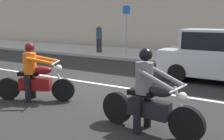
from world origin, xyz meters
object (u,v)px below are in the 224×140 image
at_px(motorcycle_with_rider_gray, 149,99).
at_px(motorcycle_with_rider_orange_stripe, 35,77).
at_px(pedestrian_bystander, 99,36).
at_px(parked_hatchback_silver, 220,55).
at_px(street_sign_post, 126,25).

bearing_deg(motorcycle_with_rider_gray, motorcycle_with_rider_orange_stripe, 174.98).
height_order(motorcycle_with_rider_gray, pedestrian_bystander, pedestrian_bystander).
height_order(parked_hatchback_silver, street_sign_post, street_sign_post).
xyz_separation_m(motorcycle_with_rider_gray, street_sign_post, (-5.52, 9.05, 1.12)).
xyz_separation_m(street_sign_post, pedestrian_bystander, (-1.74, -0.19, -0.66)).
xyz_separation_m(parked_hatchback_silver, street_sign_post, (-5.82, 3.90, 0.85)).
relative_size(parked_hatchback_silver, pedestrian_bystander, 2.33).
bearing_deg(pedestrian_bystander, motorcycle_with_rider_gray, -50.63).
height_order(motorcycle_with_rider_gray, parked_hatchback_silver, parked_hatchback_silver).
bearing_deg(motorcycle_with_rider_gray, parked_hatchback_silver, 86.70).
height_order(parked_hatchback_silver, pedestrian_bystander, pedestrian_bystander).
distance_m(motorcycle_with_rider_orange_stripe, pedestrian_bystander, 9.38).
bearing_deg(parked_hatchback_silver, pedestrian_bystander, 153.89).
distance_m(motorcycle_with_rider_gray, street_sign_post, 10.66).
relative_size(motorcycle_with_rider_gray, street_sign_post, 0.80).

